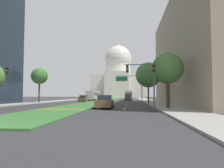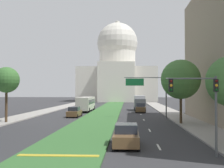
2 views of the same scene
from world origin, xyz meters
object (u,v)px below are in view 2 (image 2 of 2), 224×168
at_px(traffic_light_near_right, 203,98).
at_px(city_bus, 86,103).
at_px(overhead_guide_sign, 150,88).
at_px(street_tree_right_mid, 181,79).
at_px(capitol_building, 117,70).
at_px(sedan_distant, 141,108).
at_px(sedan_lead_stopped, 126,136).
at_px(sedan_midblock, 74,112).
at_px(box_truck_delivery, 140,103).
at_px(street_tree_left_mid, 6,80).

height_order(traffic_light_near_right, city_bus, traffic_light_near_right).
bearing_deg(overhead_guide_sign, street_tree_right_mid, -67.19).
relative_size(capitol_building, traffic_light_near_right, 6.43).
bearing_deg(street_tree_right_mid, traffic_light_near_right, -95.80).
relative_size(capitol_building, sedan_distant, 7.71).
xyz_separation_m(street_tree_right_mid, sedan_lead_stopped, (-6.82, -14.95, -4.90)).
distance_m(overhead_guide_sign, sedan_midblock, 12.80).
bearing_deg(sedan_distant, box_truck_delivery, 89.66).
bearing_deg(city_bus, overhead_guide_sign, -50.77).
distance_m(traffic_light_near_right, sedan_distant, 38.78).
height_order(overhead_guide_sign, sedan_lead_stopped, overhead_guide_sign).
distance_m(sedan_midblock, city_bus, 13.08).
distance_m(street_tree_left_mid, sedan_lead_stopped, 22.43).
bearing_deg(overhead_guide_sign, traffic_light_near_right, -86.85).
bearing_deg(street_tree_left_mid, capitol_building, 82.14).
bearing_deg(capitol_building, city_bus, -93.97).
relative_size(sedan_midblock, box_truck_delivery, 0.70).
xyz_separation_m(capitol_building, street_tree_left_mid, (-11.57, -83.83, -7.36)).
relative_size(sedan_lead_stopped, city_bus, 0.42).
bearing_deg(sedan_distant, city_bus, 168.25).
xyz_separation_m(capitol_building, overhead_guide_sign, (7.79, -76.15, -8.33)).
bearing_deg(traffic_light_near_right, box_truck_delivery, 92.90).
relative_size(street_tree_left_mid, sedan_lead_stopped, 1.61).
distance_m(sedan_lead_stopped, sedan_distant, 35.34).
distance_m(sedan_lead_stopped, city_bus, 38.53).
bearing_deg(city_bus, street_tree_left_mid, -108.04).
distance_m(street_tree_left_mid, sedan_distant, 27.74).
bearing_deg(sedan_midblock, traffic_light_near_right, -64.16).
relative_size(traffic_light_near_right, city_bus, 0.47).
height_order(capitol_building, street_tree_right_mid, capitol_building).
xyz_separation_m(sedan_lead_stopped, city_bus, (-8.53, 37.56, 0.97)).
xyz_separation_m(street_tree_right_mid, box_truck_delivery, (-4.13, 26.51, -4.02)).
height_order(street_tree_left_mid, sedan_lead_stopped, street_tree_left_mid).
xyz_separation_m(traffic_light_near_right, overhead_guide_sign, (-1.44, 26.16, 0.89)).
bearing_deg(street_tree_right_mid, sedan_lead_stopped, -114.53).
distance_m(traffic_light_near_right, city_bus, 43.14).
relative_size(traffic_light_near_right, sedan_midblock, 1.17).
distance_m(overhead_guide_sign, box_truck_delivery, 18.93).
height_order(traffic_light_near_right, box_truck_delivery, traffic_light_near_right).
distance_m(traffic_light_near_right, sedan_midblock, 31.13).
bearing_deg(sedan_distant, capitol_building, 96.20).
bearing_deg(capitol_building, street_tree_right_mid, -82.48).
height_order(sedan_lead_stopped, city_bus, city_bus).
distance_m(street_tree_right_mid, sedan_midblock, 18.76).
xyz_separation_m(capitol_building, city_bus, (-4.26, -61.38, -11.24)).
bearing_deg(overhead_guide_sign, sedan_midblock, 171.86).
xyz_separation_m(overhead_guide_sign, street_tree_left_mid, (-19.36, -7.68, 0.97)).
distance_m(capitol_building, city_bus, 62.55).
bearing_deg(sedan_midblock, street_tree_left_mid, -127.81).
relative_size(sedan_distant, city_bus, 0.39).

